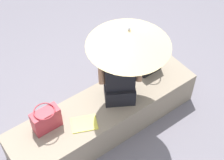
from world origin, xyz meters
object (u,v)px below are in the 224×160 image
at_px(parasol, 129,38).
at_px(magazine, 84,124).
at_px(tote_bag_canvas, 151,63).
at_px(handbag_black, 46,119).
at_px(person_seated, 120,74).

relative_size(parasol, magazine, 3.77).
xyz_separation_m(tote_bag_canvas, magazine, (1.10, 0.19, -0.15)).
height_order(parasol, handbag_black, parasol).
xyz_separation_m(handbag_black, tote_bag_canvas, (-1.44, 0.01, 0.01)).
height_order(person_seated, handbag_black, person_seated).
xyz_separation_m(parasol, handbag_black, (0.92, -0.19, -0.79)).
height_order(handbag_black, tote_bag_canvas, tote_bag_canvas).
relative_size(tote_bag_canvas, magazine, 1.09).
xyz_separation_m(parasol, tote_bag_canvas, (-0.52, -0.18, -0.78)).
distance_m(person_seated, tote_bag_canvas, 0.62).
bearing_deg(person_seated, handbag_black, -8.06).
bearing_deg(person_seated, parasol, 124.79).
distance_m(tote_bag_canvas, magazine, 1.13).
height_order(parasol, tote_bag_canvas, parasol).
relative_size(person_seated, tote_bag_canvas, 2.94).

